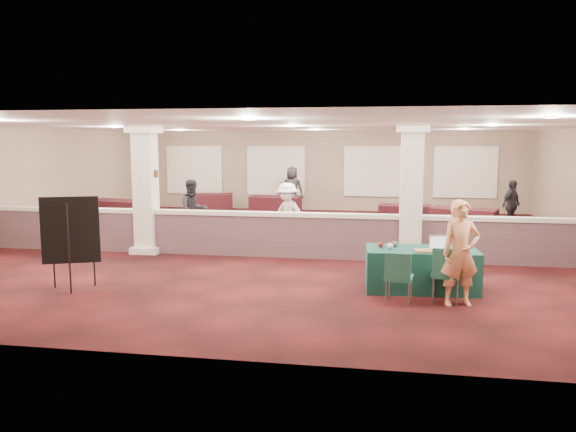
% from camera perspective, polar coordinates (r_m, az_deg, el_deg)
% --- Properties ---
extents(ground, '(16.00, 16.00, 0.00)m').
position_cam_1_polar(ground, '(15.15, 0.53, -3.04)').
color(ground, '#471113').
rests_on(ground, ground).
extents(wall_back, '(16.00, 0.04, 3.20)m').
position_cam_1_polar(wall_back, '(22.86, 3.72, 4.59)').
color(wall_back, '#82695A').
rests_on(wall_back, ground).
extents(wall_front, '(16.00, 0.04, 3.20)m').
position_cam_1_polar(wall_front, '(7.21, -9.58, -2.11)').
color(wall_front, '#82695A').
rests_on(wall_front, ground).
extents(wall_left, '(0.04, 16.00, 3.20)m').
position_cam_1_polar(wall_left, '(18.02, -25.50, 3.05)').
color(wall_left, '#82695A').
rests_on(wall_left, ground).
extents(ceiling, '(16.00, 16.00, 0.02)m').
position_cam_1_polar(ceiling, '(14.90, 0.54, 9.15)').
color(ceiling, white).
rests_on(ceiling, wall_back).
extents(partition_wall, '(15.60, 0.28, 1.10)m').
position_cam_1_polar(partition_wall, '(13.60, -0.47, -1.84)').
color(partition_wall, '#533840').
rests_on(partition_wall, ground).
extents(column_left, '(0.72, 0.72, 3.20)m').
position_cam_1_polar(column_left, '(14.49, -14.25, 2.77)').
color(column_left, silver).
rests_on(column_left, ground).
extents(column_right, '(0.72, 0.72, 3.20)m').
position_cam_1_polar(column_right, '(13.27, 12.40, 2.40)').
color(column_right, silver).
rests_on(column_right, ground).
extents(sconce_left, '(0.12, 0.12, 0.18)m').
position_cam_1_polar(sconce_left, '(14.58, -15.30, 4.20)').
color(sconce_left, brown).
rests_on(sconce_left, column_left).
extents(sconce_right, '(0.12, 0.12, 0.18)m').
position_cam_1_polar(sconce_right, '(14.35, -13.27, 4.21)').
color(sconce_right, brown).
rests_on(sconce_right, column_left).
extents(near_table, '(2.12, 1.16, 0.79)m').
position_cam_1_polar(near_table, '(10.96, 13.35, -5.29)').
color(near_table, '#103C32').
rests_on(near_table, ground).
extents(conf_chair_main, '(0.55, 0.55, 0.98)m').
position_cam_1_polar(conf_chair_main, '(10.14, 15.76, -5.33)').
color(conf_chair_main, '#226356').
rests_on(conf_chair_main, ground).
extents(conf_chair_side, '(0.53, 0.53, 0.93)m').
position_cam_1_polar(conf_chair_side, '(9.86, 11.16, -5.76)').
color(conf_chair_side, '#226356').
rests_on(conf_chair_side, ground).
extents(easel_board, '(0.99, 0.63, 1.78)m').
position_cam_1_polar(easel_board, '(11.26, -21.23, -1.44)').
color(easel_board, black).
rests_on(easel_board, ground).
extents(woman, '(0.74, 0.58, 1.82)m').
position_cam_1_polar(woman, '(10.01, 17.11, -3.62)').
color(woman, '#FFA26E').
rests_on(woman, ground).
extents(far_table_front_left, '(2.15, 1.34, 0.81)m').
position_cam_1_polar(far_table_front_left, '(19.94, -16.81, 0.39)').
color(far_table_front_left, black).
rests_on(far_table_front_left, ground).
extents(far_table_front_center, '(1.96, 1.35, 0.73)m').
position_cam_1_polar(far_table_front_center, '(15.21, 7.94, -1.69)').
color(far_table_front_center, black).
rests_on(far_table_front_center, ground).
extents(far_table_front_right, '(2.11, 1.53, 0.77)m').
position_cam_1_polar(far_table_front_right, '(17.90, 17.39, -0.48)').
color(far_table_front_right, black).
rests_on(far_table_front_right, ground).
extents(far_table_back_left, '(1.98, 1.34, 0.73)m').
position_cam_1_polar(far_table_back_left, '(22.38, -7.96, 1.31)').
color(far_table_back_left, black).
rests_on(far_table_back_left, ground).
extents(far_table_back_center, '(1.91, 1.09, 0.74)m').
position_cam_1_polar(far_table_back_center, '(21.07, -1.29, 0.99)').
color(far_table_back_center, black).
rests_on(far_table_back_center, ground).
extents(far_table_back_right, '(1.75, 0.96, 0.69)m').
position_cam_1_polar(far_table_back_right, '(19.11, 11.77, 0.07)').
color(far_table_back_right, black).
rests_on(far_table_back_right, ground).
extents(attendee_a, '(0.93, 0.90, 1.74)m').
position_cam_1_polar(attendee_a, '(15.91, -9.60, 0.54)').
color(attendee_a, black).
rests_on(attendee_a, ground).
extents(attendee_b, '(1.19, 0.96, 1.70)m').
position_cam_1_polar(attendee_b, '(15.04, -0.07, 0.16)').
color(attendee_b, white).
rests_on(attendee_b, ground).
extents(attendee_c, '(0.95, 0.99, 1.59)m').
position_cam_1_polar(attendee_c, '(19.03, 21.74, 1.02)').
color(attendee_c, black).
rests_on(attendee_c, ground).
extents(attendee_d, '(0.91, 0.52, 1.80)m').
position_cam_1_polar(attendee_d, '(22.07, 0.42, 2.69)').
color(attendee_d, black).
rests_on(attendee_d, ground).
extents(laptop_base, '(0.37, 0.27, 0.02)m').
position_cam_1_polar(laptop_base, '(10.87, 15.15, -3.27)').
color(laptop_base, '#BCBBC0').
rests_on(laptop_base, near_table).
extents(laptop_screen, '(0.36, 0.04, 0.24)m').
position_cam_1_polar(laptop_screen, '(10.97, 15.07, -2.48)').
color(laptop_screen, '#BCBBC0').
rests_on(laptop_screen, near_table).
extents(screen_glow, '(0.32, 0.03, 0.21)m').
position_cam_1_polar(screen_glow, '(10.96, 15.08, -2.58)').
color(screen_glow, silver).
rests_on(screen_glow, near_table).
extents(knitting, '(0.45, 0.35, 0.03)m').
position_cam_1_polar(knitting, '(10.62, 13.89, -3.45)').
color(knitting, orange).
rests_on(knitting, near_table).
extents(yarn_cream, '(0.12, 0.12, 0.12)m').
position_cam_1_polar(yarn_cream, '(10.70, 10.33, -3.03)').
color(yarn_cream, beige).
rests_on(yarn_cream, near_table).
extents(yarn_red, '(0.11, 0.11, 0.11)m').
position_cam_1_polar(yarn_red, '(10.85, 9.41, -2.89)').
color(yarn_red, '#611413').
rests_on(yarn_red, near_table).
extents(yarn_grey, '(0.11, 0.11, 0.11)m').
position_cam_1_polar(yarn_grey, '(10.94, 10.80, -2.82)').
color(yarn_grey, '#47474C').
rests_on(yarn_grey, near_table).
extents(scissors, '(0.13, 0.04, 0.01)m').
position_cam_1_polar(scissors, '(10.70, 17.37, -3.54)').
color(scissors, red).
rests_on(scissors, near_table).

